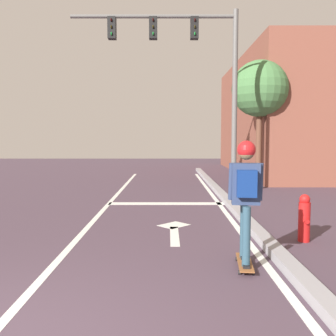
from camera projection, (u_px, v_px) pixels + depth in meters
The scene contains 11 objects.
lane_line_center at pixel (97, 215), 8.86m from camera, with size 0.12×20.00×0.01m, color silver.
lane_line_curbside at pixel (226, 215), 8.88m from camera, with size 0.12×20.00×0.01m, color silver.
stop_bar at pixel (165, 204), 10.40m from camera, with size 3.15×0.40×0.01m, color silver.
lane_arrow_stem at pixel (173, 236), 6.99m from camera, with size 0.16×1.40×0.01m, color silver.
lane_arrow_head at pixel (172, 225), 7.84m from camera, with size 0.56×0.44×0.01m, color silver.
curb_strip at pixel (237, 212), 8.87m from camera, with size 0.24×24.00×0.14m, color #959398.
skateboard at pixel (243, 262), 5.28m from camera, with size 0.28×0.83×0.09m.
skater at pixel (244, 186), 5.18m from camera, with size 0.46×0.62×1.67m.
traffic_signal_mast at pixel (186, 58), 11.56m from camera, with size 5.05×0.34×5.64m.
fire_hydrant at pixel (302, 218), 6.60m from camera, with size 0.20×0.30×0.82m.
roadside_tree at pixel (258, 90), 13.81m from camera, with size 2.04×2.04×4.58m.
Camera 1 is at (1.59, -2.76, 1.79)m, focal length 40.87 mm.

